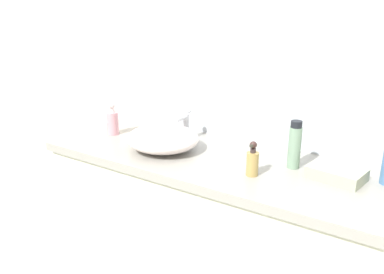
# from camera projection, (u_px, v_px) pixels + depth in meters

# --- Properties ---
(bathroom_wall_rear) EXTENTS (6.00, 0.06, 2.60)m
(bathroom_wall_rear) POSITION_uv_depth(u_px,v_px,m) (255.00, 50.00, 1.90)
(bathroom_wall_rear) COLOR silver
(bathroom_wall_rear) RESTS_ON ground
(vanity_counter) EXTENTS (1.67, 0.59, 0.85)m
(vanity_counter) POSITION_uv_depth(u_px,v_px,m) (219.00, 241.00, 1.90)
(vanity_counter) COLOR beige
(vanity_counter) RESTS_ON ground
(wall_mirror_panel) EXTENTS (1.35, 0.01, 1.14)m
(wall_mirror_panel) POSITION_uv_depth(u_px,v_px,m) (256.00, 24.00, 1.83)
(wall_mirror_panel) COLOR #B2BCC6
(wall_mirror_panel) RESTS_ON vanity_counter
(sink_basin) EXTENTS (0.34, 0.33, 0.11)m
(sink_basin) POSITION_uv_depth(u_px,v_px,m) (163.00, 138.00, 1.86)
(sink_basin) COLOR silver
(sink_basin) RESTS_ON vanity_counter
(faucet) EXTENTS (0.03, 0.13, 0.16)m
(faucet) POSITION_uv_depth(u_px,v_px,m) (185.00, 122.00, 1.99)
(faucet) COLOR silver
(faucet) RESTS_ON vanity_counter
(soap_dispenser) EXTENTS (0.06, 0.06, 0.17)m
(soap_dispenser) POSITION_uv_depth(u_px,v_px,m) (113.00, 121.00, 2.09)
(soap_dispenser) COLOR #D4939D
(soap_dispenser) RESTS_ON vanity_counter
(perfume_bottle) EXTENTS (0.05, 0.05, 0.20)m
(perfume_bottle) POSITION_uv_depth(u_px,v_px,m) (295.00, 145.00, 1.64)
(perfume_bottle) COLOR gray
(perfume_bottle) RESTS_ON vanity_counter
(spray_can) EXTENTS (0.05, 0.05, 0.14)m
(spray_can) POSITION_uv_depth(u_px,v_px,m) (252.00, 162.00, 1.57)
(spray_can) COLOR #A88D4C
(spray_can) RESTS_ON vanity_counter
(folded_hand_towel) EXTENTS (0.22, 0.17, 0.05)m
(folded_hand_towel) POSITION_uv_depth(u_px,v_px,m) (336.00, 174.00, 1.55)
(folded_hand_towel) COLOR #9FA98D
(folded_hand_towel) RESTS_ON vanity_counter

